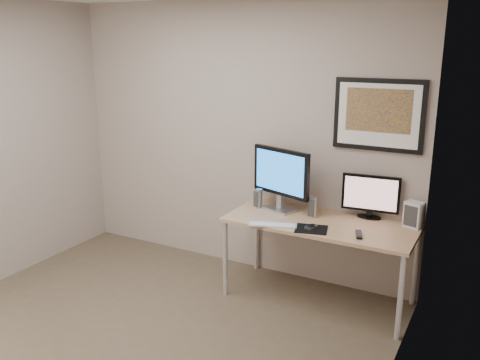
{
  "coord_description": "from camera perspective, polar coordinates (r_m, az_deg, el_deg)",
  "views": [
    {
      "loc": [
        2.33,
        -2.56,
        2.21
      ],
      "look_at": [
        0.36,
        1.1,
        1.07
      ],
      "focal_mm": 38.0,
      "sensor_mm": 36.0,
      "label": 1
    }
  ],
  "objects": [
    {
      "name": "mousepad",
      "position": [
        4.2,
        8.02,
        -5.47
      ],
      "size": [
        0.31,
        0.29,
        0.0
      ],
      "primitive_type": "cube",
      "rotation": [
        0.0,
        0.0,
        0.26
      ],
      "color": "black",
      "rests_on": "desk"
    },
    {
      "name": "speaker_left",
      "position": [
        4.67,
        2.08,
        -2.06
      ],
      "size": [
        0.08,
        0.08,
        0.18
      ],
      "primitive_type": "cylinder",
      "rotation": [
        0.0,
        0.0,
        -0.22
      ],
      "color": "#A5A5AA",
      "rests_on": "desk"
    },
    {
      "name": "room",
      "position": [
        3.85,
        -9.37,
        6.63
      ],
      "size": [
        3.6,
        3.6,
        3.6
      ],
      "color": "white",
      "rests_on": "ground"
    },
    {
      "name": "fan_unit",
      "position": [
        4.41,
        18.93,
        -3.69
      ],
      "size": [
        0.17,
        0.14,
        0.22
      ],
      "primitive_type": "cube",
      "rotation": [
        0.0,
        0.0,
        -0.32
      ],
      "color": "silver",
      "rests_on": "desk"
    },
    {
      "name": "monitor_large",
      "position": [
        4.55,
        4.6,
        0.39
      ],
      "size": [
        0.61,
        0.28,
        0.57
      ],
      "rotation": [
        0.0,
        0.0,
        -0.31
      ],
      "color": "#A5A5AA",
      "rests_on": "desk"
    },
    {
      "name": "speaker_right",
      "position": [
        4.46,
        8.17,
        -3.0
      ],
      "size": [
        0.08,
        0.08,
        0.19
      ],
      "primitive_type": "cylinder",
      "rotation": [
        0.0,
        0.0,
        -0.03
      ],
      "color": "#A5A5AA",
      "rests_on": "desk"
    },
    {
      "name": "keyboard",
      "position": [
        4.25,
        3.69,
        -5.04
      ],
      "size": [
        0.41,
        0.23,
        0.01
      ],
      "primitive_type": "cube",
      "rotation": [
        0.0,
        0.0,
        0.34
      ],
      "color": "silver",
      "rests_on": "desk"
    },
    {
      "name": "desk",
      "position": [
        4.41,
        8.97,
        -5.41
      ],
      "size": [
        1.6,
        0.7,
        0.73
      ],
      "color": "olive",
      "rests_on": "floor"
    },
    {
      "name": "framed_art",
      "position": [
        4.4,
        15.29,
        7.06
      ],
      "size": [
        0.75,
        0.04,
        0.6
      ],
      "color": "black",
      "rests_on": "room"
    },
    {
      "name": "floor",
      "position": [
        4.11,
        -12.33,
        -17.63
      ],
      "size": [
        3.6,
        3.6,
        0.0
      ],
      "primitive_type": "plane",
      "color": "brown",
      "rests_on": "ground"
    },
    {
      "name": "monitor_tv",
      "position": [
        4.49,
        14.45,
        -1.69
      ],
      "size": [
        0.49,
        0.13,
        0.38
      ],
      "rotation": [
        0.0,
        0.0,
        0.1
      ],
      "color": "black",
      "rests_on": "desk"
    },
    {
      "name": "remote",
      "position": [
        4.13,
        13.21,
        -5.95
      ],
      "size": [
        0.1,
        0.18,
        0.02
      ],
      "primitive_type": "cube",
      "rotation": [
        0.0,
        0.0,
        0.33
      ],
      "color": "black",
      "rests_on": "desk"
    },
    {
      "name": "mouse",
      "position": [
        4.21,
        7.99,
        -5.14
      ],
      "size": [
        0.08,
        0.11,
        0.03
      ],
      "primitive_type": "ellipsoid",
      "rotation": [
        0.0,
        0.0,
        -0.28
      ],
      "color": "black",
      "rests_on": "mousepad"
    }
  ]
}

